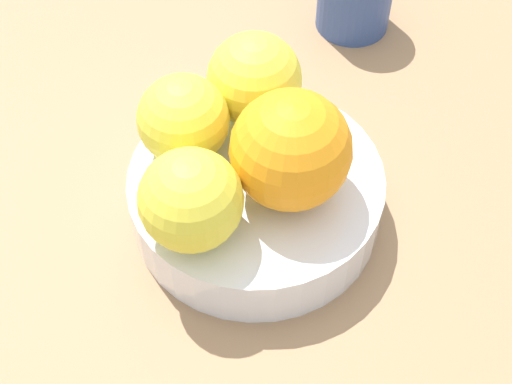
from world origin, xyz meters
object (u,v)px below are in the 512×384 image
(orange_in_bowl_1, at_px, (183,120))
(orange_in_bowl_2, at_px, (254,79))
(fruit_bowl, at_px, (256,197))
(orange_in_bowl_3, at_px, (191,200))
(orange_in_bowl_0, at_px, (291,150))

(orange_in_bowl_1, xyz_separation_m, orange_in_bowl_2, (0.06, 0.02, 0.00))
(fruit_bowl, relative_size, orange_in_bowl_2, 2.64)
(orange_in_bowl_3, bearing_deg, orange_in_bowl_2, 50.62)
(orange_in_bowl_1, distance_m, orange_in_bowl_3, 0.07)
(orange_in_bowl_0, distance_m, orange_in_bowl_3, 0.07)
(orange_in_bowl_2, height_order, orange_in_bowl_3, orange_in_bowl_2)
(orange_in_bowl_0, xyz_separation_m, orange_in_bowl_2, (0.00, 0.07, -0.01))
(orange_in_bowl_3, bearing_deg, fruit_bowl, 28.90)
(orange_in_bowl_1, relative_size, orange_in_bowl_3, 0.95)
(fruit_bowl, height_order, orange_in_bowl_0, orange_in_bowl_0)
(orange_in_bowl_1, xyz_separation_m, orange_in_bowl_3, (-0.01, -0.07, 0.00))
(orange_in_bowl_0, bearing_deg, fruit_bowl, 137.00)
(orange_in_bowl_0, xyz_separation_m, orange_in_bowl_3, (-0.07, -0.01, -0.01))
(orange_in_bowl_1, bearing_deg, orange_in_bowl_2, 18.37)
(orange_in_bowl_0, relative_size, orange_in_bowl_1, 1.26)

